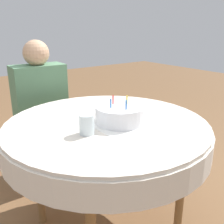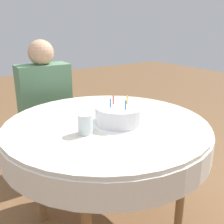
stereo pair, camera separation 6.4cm
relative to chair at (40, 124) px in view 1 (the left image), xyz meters
The scene contains 6 objects.
dining_table 0.97m from the chair, 87.26° to the right, with size 1.18×1.18×0.75m.
chair is the anchor object (origin of this frame).
person 0.26m from the chair, 92.98° to the right, with size 0.43×0.32×1.18m.
napkin 1.05m from the chair, 84.43° to the right, with size 0.33×0.33×0.00m.
birthday_cake 1.06m from the chair, 84.43° to the right, with size 0.28×0.28×0.15m.
drinking_glass 1.09m from the chair, 97.64° to the right, with size 0.08×0.08×0.10m.
Camera 1 is at (-0.82, -1.15, 1.28)m, focal length 42.00 mm.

